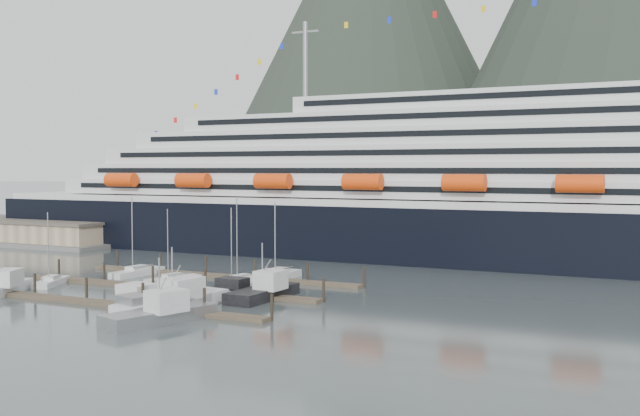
{
  "coord_description": "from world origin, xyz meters",
  "views": [
    {
      "loc": [
        60.06,
        -79.82,
        16.76
      ],
      "look_at": [
        9.63,
        22.0,
        10.81
      ],
      "focal_mm": 42.0,
      "sensor_mm": 36.0,
      "label": 1
    }
  ],
  "objects_px": {
    "sailboat_b": "(173,280)",
    "sailboat_e": "(137,273)",
    "trawler_d": "(159,313)",
    "sailboat_a": "(51,283)",
    "trawler_e": "(262,291)",
    "sailboat_f": "(278,277)",
    "sailboat_c": "(241,281)",
    "sailboat_d": "(233,289)",
    "warehouse": "(35,233)",
    "cruise_ship": "(503,195)",
    "trawler_c": "(171,300)"
  },
  "relations": [
    {
      "from": "trawler_d",
      "to": "trawler_e",
      "type": "height_order",
      "value": "trawler_e"
    },
    {
      "from": "sailboat_b",
      "to": "trawler_d",
      "type": "xyz_separation_m",
      "value": [
        16.1,
        -23.52,
        0.58
      ]
    },
    {
      "from": "cruise_ship",
      "to": "trawler_d",
      "type": "distance_m",
      "value": 74.05
    },
    {
      "from": "sailboat_c",
      "to": "sailboat_e",
      "type": "relative_size",
      "value": 1.01
    },
    {
      "from": "cruise_ship",
      "to": "trawler_c",
      "type": "xyz_separation_m",
      "value": [
        -25.37,
        -63.08,
        -11.04
      ]
    },
    {
      "from": "sailboat_a",
      "to": "sailboat_e",
      "type": "relative_size",
      "value": 0.86
    },
    {
      "from": "sailboat_f",
      "to": "trawler_e",
      "type": "bearing_deg",
      "value": -159.12
    },
    {
      "from": "sailboat_a",
      "to": "trawler_d",
      "type": "bearing_deg",
      "value": -137.32
    },
    {
      "from": "sailboat_a",
      "to": "trawler_e",
      "type": "xyz_separation_m",
      "value": [
        32.93,
        3.74,
        0.59
      ]
    },
    {
      "from": "sailboat_a",
      "to": "trawler_d",
      "type": "height_order",
      "value": "sailboat_a"
    },
    {
      "from": "cruise_ship",
      "to": "sailboat_e",
      "type": "distance_m",
      "value": 65.08
    },
    {
      "from": "sailboat_d",
      "to": "sailboat_a",
      "type": "bearing_deg",
      "value": 85.67
    },
    {
      "from": "sailboat_a",
      "to": "sailboat_b",
      "type": "height_order",
      "value": "sailboat_b"
    },
    {
      "from": "sailboat_b",
      "to": "sailboat_e",
      "type": "bearing_deg",
      "value": 86.83
    },
    {
      "from": "sailboat_b",
      "to": "trawler_c",
      "type": "xyz_separation_m",
      "value": [
        12.54,
        -16.69,
        0.61
      ]
    },
    {
      "from": "sailboat_e",
      "to": "trawler_d",
      "type": "height_order",
      "value": "sailboat_e"
    },
    {
      "from": "sailboat_e",
      "to": "cruise_ship",
      "type": "bearing_deg",
      "value": -44.27
    },
    {
      "from": "warehouse",
      "to": "sailboat_f",
      "type": "relative_size",
      "value": 3.75
    },
    {
      "from": "sailboat_c",
      "to": "trawler_c",
      "type": "xyz_separation_m",
      "value": [
        2.88,
        -20.08,
        0.6
      ]
    },
    {
      "from": "sailboat_c",
      "to": "trawler_d",
      "type": "relative_size",
      "value": 0.94
    },
    {
      "from": "sailboat_b",
      "to": "sailboat_e",
      "type": "xyz_separation_m",
      "value": [
        -9.66,
        3.52,
        0.02
      ]
    },
    {
      "from": "sailboat_d",
      "to": "sailboat_f",
      "type": "xyz_separation_m",
      "value": [
        0.01,
        12.41,
        0.03
      ]
    },
    {
      "from": "trawler_d",
      "to": "sailboat_c",
      "type": "bearing_deg",
      "value": 30.02
    },
    {
      "from": "sailboat_b",
      "to": "sailboat_d",
      "type": "bearing_deg",
      "value": -86.0
    },
    {
      "from": "sailboat_c",
      "to": "trawler_d",
      "type": "bearing_deg",
      "value": -156.31
    },
    {
      "from": "sailboat_f",
      "to": "sailboat_a",
      "type": "bearing_deg",
      "value": 124.88
    },
    {
      "from": "sailboat_b",
      "to": "trawler_c",
      "type": "bearing_deg",
      "value": -126.25
    },
    {
      "from": "sailboat_c",
      "to": "sailboat_e",
      "type": "height_order",
      "value": "sailboat_c"
    },
    {
      "from": "sailboat_d",
      "to": "trawler_d",
      "type": "distance_m",
      "value": 21.04
    },
    {
      "from": "cruise_ship",
      "to": "trawler_c",
      "type": "bearing_deg",
      "value": -111.91
    },
    {
      "from": "sailboat_a",
      "to": "trawler_e",
      "type": "relative_size",
      "value": 0.88
    },
    {
      "from": "sailboat_a",
      "to": "cruise_ship",
      "type": "bearing_deg",
      "value": -65.79
    },
    {
      "from": "cruise_ship",
      "to": "sailboat_d",
      "type": "height_order",
      "value": "cruise_ship"
    },
    {
      "from": "sailboat_d",
      "to": "trawler_e",
      "type": "relative_size",
      "value": 0.96
    },
    {
      "from": "sailboat_b",
      "to": "sailboat_c",
      "type": "height_order",
      "value": "sailboat_c"
    },
    {
      "from": "cruise_ship",
      "to": "sailboat_e",
      "type": "bearing_deg",
      "value": -137.97
    },
    {
      "from": "cruise_ship",
      "to": "sailboat_f",
      "type": "bearing_deg",
      "value": -124.76
    },
    {
      "from": "sailboat_b",
      "to": "trawler_d",
      "type": "height_order",
      "value": "sailboat_b"
    },
    {
      "from": "cruise_ship",
      "to": "sailboat_a",
      "type": "xyz_separation_m",
      "value": [
        -52.07,
        -56.21,
        -11.64
      ]
    },
    {
      "from": "warehouse",
      "to": "sailboat_c",
      "type": "height_order",
      "value": "sailboat_c"
    },
    {
      "from": "sailboat_d",
      "to": "trawler_d",
      "type": "relative_size",
      "value": 0.87
    },
    {
      "from": "sailboat_d",
      "to": "sailboat_f",
      "type": "bearing_deg",
      "value": -19.16
    },
    {
      "from": "cruise_ship",
      "to": "trawler_d",
      "type": "height_order",
      "value": "cruise_ship"
    },
    {
      "from": "sailboat_c",
      "to": "trawler_c",
      "type": "bearing_deg",
      "value": -161.61
    },
    {
      "from": "cruise_ship",
      "to": "sailboat_f",
      "type": "distance_m",
      "value": 46.27
    },
    {
      "from": "sailboat_b",
      "to": "sailboat_c",
      "type": "relative_size",
      "value": 0.87
    },
    {
      "from": "trawler_d",
      "to": "warehouse",
      "type": "bearing_deg",
      "value": 71.18
    },
    {
      "from": "trawler_d",
      "to": "trawler_e",
      "type": "relative_size",
      "value": 1.1
    },
    {
      "from": "trawler_d",
      "to": "sailboat_e",
      "type": "bearing_deg",
      "value": 60.17
    },
    {
      "from": "warehouse",
      "to": "sailboat_f",
      "type": "xyz_separation_m",
      "value": [
        76.49,
        -23.85,
        -1.82
      ]
    }
  ]
}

